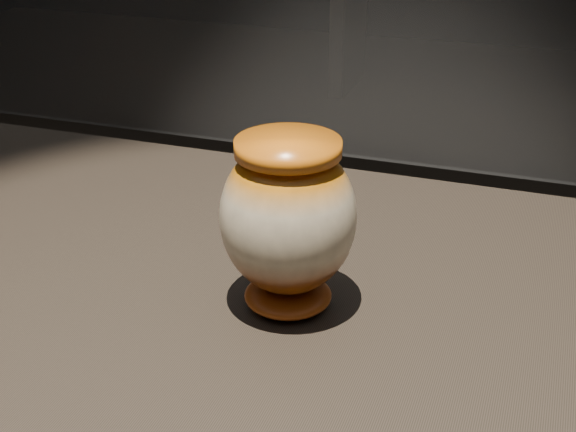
% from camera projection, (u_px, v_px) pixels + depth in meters
% --- Properties ---
extents(main_vase, '(0.17, 0.17, 0.18)m').
position_uv_depth(main_vase, '(288.00, 219.00, 0.79)').
color(main_vase, '#672C09').
rests_on(main_vase, display_plinth).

